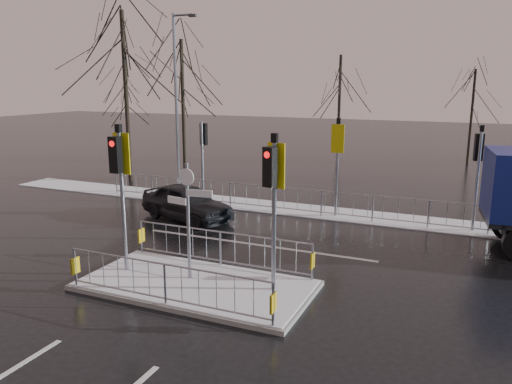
% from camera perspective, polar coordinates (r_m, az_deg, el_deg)
% --- Properties ---
extents(ground, '(120.00, 120.00, 0.00)m').
position_cam_1_polar(ground, '(13.26, -6.86, -10.78)').
color(ground, black).
rests_on(ground, ground).
extents(snow_verge, '(30.00, 2.00, 0.04)m').
position_cam_1_polar(snow_verge, '(20.72, 5.26, -2.08)').
color(snow_verge, white).
rests_on(snow_verge, ground).
extents(lane_markings, '(8.00, 11.38, 0.01)m').
position_cam_1_polar(lane_markings, '(13.00, -7.62, -11.28)').
color(lane_markings, silver).
rests_on(lane_markings, ground).
extents(traffic_island, '(6.00, 3.04, 4.15)m').
position_cam_1_polar(traffic_island, '(13.13, -6.93, -9.19)').
color(traffic_island, slate).
rests_on(traffic_island, ground).
extents(far_kerb_fixtures, '(18.00, 0.65, 3.83)m').
position_cam_1_polar(far_kerb_fixtures, '(19.93, 5.65, 0.28)').
color(far_kerb_fixtures, gray).
rests_on(far_kerb_fixtures, ground).
extents(car_far_lane, '(4.34, 2.76, 1.37)m').
position_cam_1_polar(car_far_lane, '(19.38, -7.93, -1.15)').
color(car_far_lane, black).
rests_on(car_far_lane, ground).
extents(tree_near_a, '(4.75, 4.75, 8.97)m').
position_cam_1_polar(tree_near_a, '(27.25, -14.80, 13.99)').
color(tree_near_a, black).
rests_on(tree_near_a, ground).
extents(tree_near_b, '(4.00, 4.00, 7.55)m').
position_cam_1_polar(tree_near_b, '(27.03, -8.41, 12.23)').
color(tree_near_b, black).
rests_on(tree_near_b, ground).
extents(tree_near_c, '(3.50, 3.50, 6.61)m').
position_cam_1_polar(tree_near_c, '(30.44, -14.69, 10.77)').
color(tree_near_c, black).
rests_on(tree_near_c, ground).
extents(tree_far_a, '(3.75, 3.75, 7.08)m').
position_cam_1_polar(tree_far_a, '(33.49, 9.56, 11.67)').
color(tree_far_a, black).
rests_on(tree_far_a, ground).
extents(tree_far_b, '(3.25, 3.25, 6.14)m').
position_cam_1_polar(tree_far_b, '(34.46, 23.56, 9.77)').
color(tree_far_b, black).
rests_on(tree_far_b, ground).
extents(street_lamp_left, '(1.25, 0.18, 8.20)m').
position_cam_1_polar(street_lamp_left, '(23.66, -8.98, 10.60)').
color(street_lamp_left, gray).
rests_on(street_lamp_left, ground).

